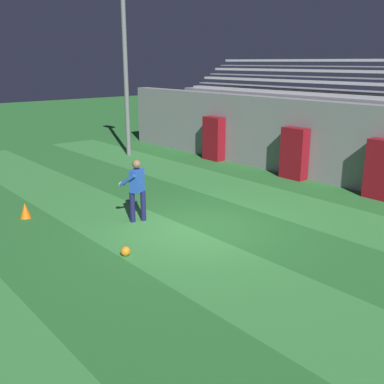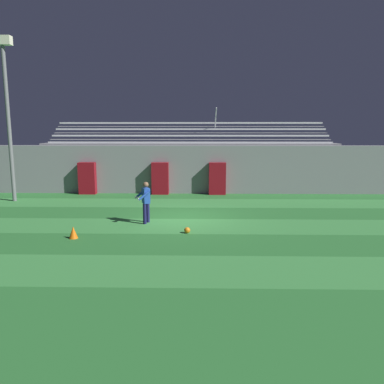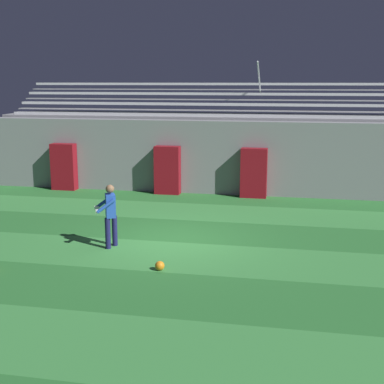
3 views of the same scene
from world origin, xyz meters
TOP-DOWN VIEW (x-y plane):
  - ground_plane at (0.00, 0.00)m, footprint 80.00×80.00m
  - turf_stripe_mid at (0.00, -1.35)m, footprint 28.00×2.33m
  - turf_stripe_far at (0.00, 3.30)m, footprint 28.00×2.33m
  - back_wall at (0.00, 6.50)m, footprint 24.00×0.60m
  - padding_pillar_gate_left at (-1.65, 5.95)m, footprint 0.97×0.44m
  - padding_pillar_gate_right at (1.65, 5.95)m, footprint 0.97×0.44m
  - padding_pillar_far_left at (-5.90, 5.95)m, footprint 0.97×0.44m
  - bleacher_stand at (0.00, 8.49)m, footprint 18.00×3.35m
  - floodlight_pole at (-9.13, 3.70)m, footprint 0.90×0.36m
  - goalkeeper at (-1.51, -0.92)m, footprint 0.68×0.72m
  - soccer_ball at (0.19, -2.38)m, footprint 0.22×0.22m
  - traffic_cone at (-3.71, -3.11)m, footprint 0.30×0.30m

SIDE VIEW (x-z plane):
  - ground_plane at x=0.00m, z-range 0.00..0.00m
  - turf_stripe_mid at x=0.00m, z-range 0.00..0.01m
  - turf_stripe_far at x=0.00m, z-range 0.00..0.01m
  - soccer_ball at x=0.19m, z-range 0.00..0.22m
  - traffic_cone at x=-3.71m, z-range 0.00..0.42m
  - padding_pillar_gate_left at x=-1.65m, z-range 0.00..1.85m
  - padding_pillar_gate_right at x=1.65m, z-range 0.00..1.85m
  - padding_pillar_far_left at x=-5.90m, z-range 0.00..1.85m
  - goalkeeper at x=-1.51m, z-range 0.12..1.79m
  - back_wall at x=0.00m, z-range 0.00..2.80m
  - bleacher_stand at x=0.00m, z-range -1.01..4.01m
  - floodlight_pole at x=-9.13m, z-range 1.07..9.35m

